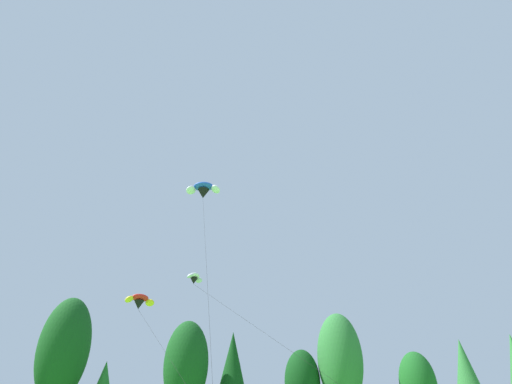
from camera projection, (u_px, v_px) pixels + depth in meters
name	position (u px, v px, depth m)	size (l,w,h in m)	color
treeline_tree_c	(64.00, 349.00, 49.06)	(5.96, 5.96, 15.40)	#472D19
treeline_tree_e	(186.00, 364.00, 47.35)	(5.14, 5.14, 12.36)	#472D19
treeline_tree_f	(232.00, 369.00, 49.64)	(4.14, 4.14, 11.57)	#472D19
treeline_tree_g	(302.00, 382.00, 50.59)	(4.42, 4.42, 9.71)	#472D19
treeline_tree_h	(340.00, 359.00, 51.05)	(5.59, 5.59, 14.03)	#472D19
treeline_tree_i	(418.00, 384.00, 48.35)	(4.27, 4.27, 9.16)	#472D19
treeline_tree_j	(466.00, 373.00, 53.02)	(4.09, 4.09, 11.33)	#472D19
parafoil_kite_high_blue_white	(203.00, 190.00, 39.74)	(4.15, 15.06, 20.65)	blue
parafoil_kite_mid_white	(195.00, 278.00, 35.55)	(12.74, 14.68, 12.03)	white
parafoil_kite_far_red_yellow	(140.00, 301.00, 35.93)	(8.65, 17.19, 10.12)	red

